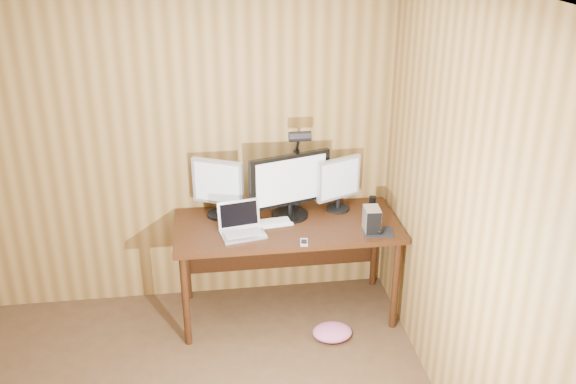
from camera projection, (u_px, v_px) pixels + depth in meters
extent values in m
plane|color=silver|center=(88.00, 8.00, 2.27)|extent=(4.00, 4.00, 0.00)
plane|color=olive|center=(152.00, 146.00, 4.59)|extent=(4.00, 0.00, 4.00)
plane|color=olive|center=(507.00, 275.00, 3.00)|extent=(0.00, 4.00, 4.00)
cube|color=#32180A|center=(287.00, 226.00, 4.58)|extent=(1.60, 0.70, 0.04)
cube|color=#32180A|center=(282.00, 239.00, 4.98)|extent=(1.48, 0.02, 0.51)
cylinder|color=#32180A|center=(186.00, 301.00, 4.38)|extent=(0.05, 0.05, 0.71)
cylinder|color=#32180A|center=(186.00, 258.00, 4.91)|extent=(0.05, 0.05, 0.71)
cylinder|color=#32180A|center=(395.00, 285.00, 4.56)|extent=(0.05, 0.05, 0.71)
cylinder|color=#32180A|center=(374.00, 246.00, 5.09)|extent=(0.05, 0.05, 0.71)
cylinder|color=black|center=(290.00, 215.00, 4.68)|extent=(0.27, 0.27, 0.02)
cylinder|color=black|center=(290.00, 209.00, 4.66)|extent=(0.04, 0.04, 0.08)
cube|color=black|center=(290.00, 180.00, 4.57)|extent=(0.60, 0.22, 0.38)
cube|color=silver|center=(291.00, 181.00, 4.55)|extent=(0.52, 0.16, 0.33)
cylinder|color=black|center=(219.00, 214.00, 4.69)|extent=(0.18, 0.18, 0.02)
cylinder|color=black|center=(219.00, 208.00, 4.67)|extent=(0.04, 0.04, 0.08)
cube|color=#BBBBBF|center=(218.00, 182.00, 4.58)|extent=(0.36, 0.20, 0.33)
cube|color=silver|center=(217.00, 183.00, 4.56)|extent=(0.31, 0.15, 0.29)
cylinder|color=black|center=(338.00, 208.00, 4.78)|extent=(0.17, 0.17, 0.02)
cylinder|color=black|center=(338.00, 203.00, 4.76)|extent=(0.03, 0.03, 0.08)
cube|color=#BBBBBF|center=(339.00, 178.00, 4.68)|extent=(0.34, 0.18, 0.31)
cube|color=silver|center=(340.00, 179.00, 4.66)|extent=(0.29, 0.13, 0.27)
cube|color=silver|center=(243.00, 234.00, 4.41)|extent=(0.33, 0.26, 0.02)
cube|color=silver|center=(239.00, 214.00, 4.46)|extent=(0.30, 0.10, 0.20)
cube|color=black|center=(239.00, 214.00, 4.46)|extent=(0.26, 0.08, 0.16)
cube|color=#B2B2B7|center=(243.00, 233.00, 4.41)|extent=(0.27, 0.17, 0.00)
cube|color=white|center=(263.00, 224.00, 4.55)|extent=(0.42, 0.18, 0.02)
cube|color=white|center=(263.00, 223.00, 4.54)|extent=(0.39, 0.15, 0.00)
cube|color=black|center=(378.00, 232.00, 4.45)|extent=(0.23, 0.20, 0.00)
ellipsoid|color=black|center=(379.00, 229.00, 4.45)|extent=(0.10, 0.13, 0.04)
cube|color=silver|center=(372.00, 219.00, 4.45)|extent=(0.11, 0.15, 0.17)
cube|color=black|center=(374.00, 224.00, 4.38)|extent=(0.10, 0.01, 0.16)
cube|color=silver|center=(304.00, 242.00, 4.31)|extent=(0.06, 0.10, 0.01)
cube|color=black|center=(304.00, 241.00, 4.30)|extent=(0.05, 0.06, 0.00)
cylinder|color=black|center=(372.00, 204.00, 4.73)|extent=(0.05, 0.05, 0.12)
cube|color=black|center=(296.00, 206.00, 4.86)|extent=(0.05, 0.06, 0.06)
cylinder|color=black|center=(296.00, 179.00, 4.76)|extent=(0.03, 0.03, 0.44)
sphere|color=black|center=(296.00, 151.00, 4.67)|extent=(0.05, 0.05, 0.05)
cylinder|color=black|center=(298.00, 143.00, 4.58)|extent=(0.02, 0.15, 0.18)
cylinder|color=black|center=(300.00, 136.00, 4.46)|extent=(0.16, 0.07, 0.07)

